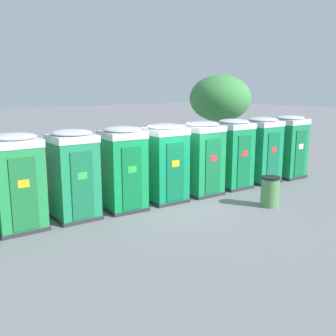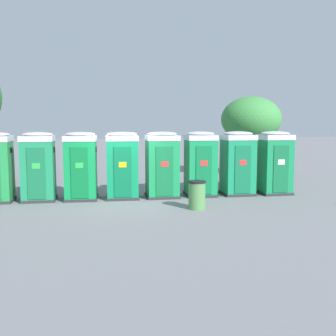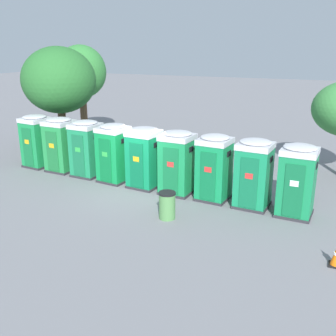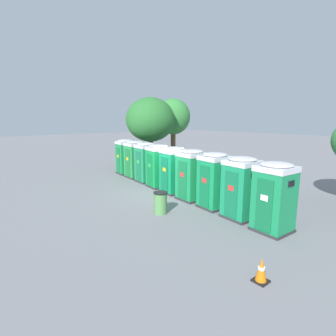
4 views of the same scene
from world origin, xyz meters
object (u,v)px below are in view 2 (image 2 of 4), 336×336
object	(u,v)px
portapotty_3	(81,166)
portapotty_4	(122,165)
portapotty_5	(162,164)
portapotty_6	(200,163)
trash_can	(197,195)
portapotty_8	(274,162)
portapotty_2	(38,166)
portapotty_7	(238,163)
street_tree_2	(251,119)

from	to	relation	value
portapotty_3	portapotty_4	xyz separation A→B (m)	(1.53, -0.11, -0.00)
portapotty_5	portapotty_6	xyz separation A→B (m)	(1.54, -0.05, 0.00)
portapotty_6	trash_can	world-z (taller)	portapotty_6
portapotty_4	portapotty_8	size ratio (longest dim) A/B	1.00
portapotty_2	portapotty_8	xyz separation A→B (m)	(9.18, -0.76, -0.00)
portapotty_5	portapotty_6	distance (m)	1.54
portapotty_4	trash_can	size ratio (longest dim) A/B	2.67
portapotty_4	portapotty_5	xyz separation A→B (m)	(1.53, -0.12, -0.00)
portapotty_6	portapotty_8	xyz separation A→B (m)	(3.06, -0.30, -0.00)
portapotty_2	portapotty_3	bearing A→B (deg)	-6.43
portapotty_7	street_tree_2	bearing A→B (deg)	59.70
portapotty_6	portapotty_2	bearing A→B (deg)	175.71
portapotty_6	portapotty_7	bearing A→B (deg)	-4.82
portapotty_2	portapotty_4	xyz separation A→B (m)	(3.06, -0.29, -0.00)
portapotty_2	portapotty_8	distance (m)	9.22
portapotty_5	portapotty_7	size ratio (longest dim) A/B	1.00
portapotty_4	portapotty_6	bearing A→B (deg)	-3.24
portapotty_2	portapotty_7	size ratio (longest dim) A/B	1.00
street_tree_2	portapotty_6	bearing A→B (deg)	-132.22
portapotty_2	portapotty_7	xyz separation A→B (m)	(7.66, -0.59, -0.00)
portapotty_3	portapotty_6	world-z (taller)	same
portapotty_3	portapotty_8	distance (m)	7.68
portapotty_6	portapotty_8	size ratio (longest dim) A/B	1.00
portapotty_8	trash_can	bearing A→B (deg)	-152.48
portapotty_4	portapotty_6	distance (m)	3.07
portapotty_5	portapotty_7	bearing A→B (deg)	-3.40
portapotty_5	trash_can	distance (m)	2.62
portapotty_7	street_tree_2	size ratio (longest dim) A/B	0.59
portapotty_7	portapotty_3	bearing A→B (deg)	176.11
portapotty_3	portapotty_6	xyz separation A→B (m)	(4.60, -0.29, 0.00)
portapotty_3	portapotty_7	bearing A→B (deg)	-3.89
portapotty_6	street_tree_2	xyz separation A→B (m)	(4.51, 4.97, 1.78)
portapotty_3	portapotty_6	size ratio (longest dim) A/B	1.00
portapotty_2	street_tree_2	distance (m)	11.69
portapotty_4	portapotty_8	xyz separation A→B (m)	(6.13, -0.47, 0.00)
portapotty_2	portapotty_7	distance (m)	7.68
portapotty_6	portapotty_8	world-z (taller)	same
portapotty_5	street_tree_2	distance (m)	8.00
trash_can	street_tree_2	bearing A→B (deg)	53.56
portapotty_2	portapotty_3	world-z (taller)	same
portapotty_8	portapotty_4	bearing A→B (deg)	175.60
portapotty_7	street_tree_2	distance (m)	6.17
portapotty_7	street_tree_2	xyz separation A→B (m)	(2.98, 5.10, 1.78)
portapotty_3	trash_can	distance (m)	4.62
portapotty_4	street_tree_2	xyz separation A→B (m)	(7.58, 4.80, 1.78)
portapotty_3	portapotty_8	xyz separation A→B (m)	(7.66, -0.59, -0.00)
portapotty_8	street_tree_2	distance (m)	5.75
portapotty_4	portapotty_6	size ratio (longest dim) A/B	1.00
street_tree_2	trash_can	size ratio (longest dim) A/B	4.51
portapotty_5	portapotty_8	distance (m)	4.61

